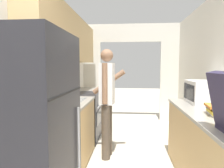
% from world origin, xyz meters
% --- Properties ---
extents(wall_left, '(0.38, 6.61, 2.50)m').
position_xyz_m(wall_left, '(-1.17, 1.91, 1.53)').
color(wall_left, silver).
rests_on(wall_left, ground_plane).
extents(wall_far_with_doorway, '(2.85, 0.06, 2.50)m').
position_xyz_m(wall_far_with_doorway, '(0.00, 4.24, 1.43)').
color(wall_far_with_doorway, silver).
rests_on(wall_far_with_doorway, ground_plane).
extents(counter_left, '(0.62, 2.98, 0.90)m').
position_xyz_m(counter_left, '(-0.92, 2.33, 0.45)').
color(counter_left, tan).
rests_on(counter_left, ground_plane).
extents(counter_right, '(0.62, 2.18, 0.90)m').
position_xyz_m(counter_right, '(0.92, 1.20, 0.45)').
color(counter_right, tan).
rests_on(counter_right, ground_plane).
extents(refrigerator, '(0.75, 0.79, 1.69)m').
position_xyz_m(refrigerator, '(-0.86, 0.55, 0.85)').
color(refrigerator, black).
rests_on(refrigerator, ground_plane).
extents(range_oven, '(0.66, 0.73, 1.04)m').
position_xyz_m(range_oven, '(-0.92, 2.78, 0.46)').
color(range_oven, black).
rests_on(range_oven, ground_plane).
extents(person, '(0.54, 0.40, 1.68)m').
position_xyz_m(person, '(-0.36, 2.06, 0.91)').
color(person, '#4C4238').
rests_on(person, ground_plane).
extents(microwave, '(0.39, 0.54, 0.32)m').
position_xyz_m(microwave, '(1.01, 1.92, 1.06)').
color(microwave, white).
rests_on(microwave, counter_right).
extents(book_stack, '(0.26, 0.32, 0.11)m').
position_xyz_m(book_stack, '(0.93, 1.21, 0.96)').
color(book_stack, white).
rests_on(book_stack, counter_right).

